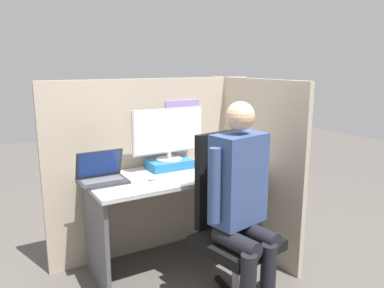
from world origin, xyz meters
The scene contains 13 objects.
ground_plane centered at (0.00, 0.00, 0.00)m, with size 12.00×12.00×0.00m, color #514C47.
cubicle_panel_back centered at (0.00, 0.63, 0.73)m, with size 1.82×0.05×1.44m.
cubicle_panel_right centered at (0.69, 0.24, 0.72)m, with size 0.04×1.23×1.44m.
desk centered at (0.00, 0.30, 0.55)m, with size 1.32×0.61×0.74m.
paper_box centered at (0.03, 0.45, 0.78)m, with size 0.34×0.22×0.07m.
monitor centered at (0.03, 0.45, 1.03)m, with size 0.60×0.21×0.41m.
laptop centered at (-0.55, 0.36, 0.79)m, with size 0.33×0.22×0.23m.
mouse centered at (-0.22, 0.23, 0.75)m, with size 0.07×0.05×0.03m.
stapler centered at (0.59, 0.33, 0.76)m, with size 0.04×0.15×0.05m.
carrot_toy centered at (0.19, 0.08, 0.76)m, with size 0.04×0.13×0.04m.
office_chair centered at (0.12, -0.24, 0.55)m, with size 0.55×0.58×1.11m.
person centered at (0.09, -0.41, 0.77)m, with size 0.47×0.47×1.34m.
coffee_mug centered at (0.38, 0.44, 0.78)m, with size 0.08×0.08×0.08m.
Camera 1 is at (-1.27, -2.13, 1.56)m, focal length 35.00 mm.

